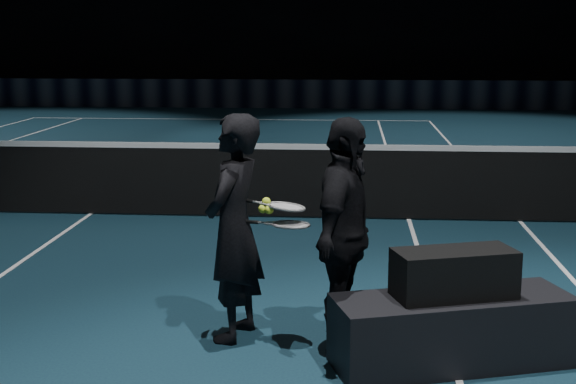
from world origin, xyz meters
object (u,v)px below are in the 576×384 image
at_px(racket_bag, 454,273).
at_px(racket_upper, 286,207).
at_px(player_b, 344,236).
at_px(racket_lower, 291,225).
at_px(tennis_balls, 266,207).
at_px(player_a, 234,228).
at_px(player_bench, 452,330).

relative_size(racket_bag, racket_upper, 1.23).
distance_m(player_b, racket_lower, 0.40).
bearing_deg(tennis_balls, player_a, 168.80).
bearing_deg(player_a, player_bench, 89.89).
distance_m(racket_bag, player_b, 0.82).
bearing_deg(racket_lower, tennis_balls, 178.53).
height_order(player_a, tennis_balls, player_a).
xyz_separation_m(racket_bag, racket_upper, (-1.20, 0.36, 0.38)).
bearing_deg(racket_upper, racket_lower, -42.66).
bearing_deg(tennis_balls, racket_upper, 1.25).
relative_size(player_bench, racket_upper, 2.46).
bearing_deg(player_a, racket_upper, 97.48).
height_order(player_b, racket_upper, player_b).
relative_size(player_bench, racket_lower, 2.46).
relative_size(player_a, racket_upper, 2.54).
distance_m(player_b, racket_upper, 0.49).
height_order(player_bench, racket_upper, racket_upper).
relative_size(racket_bag, player_b, 0.48).
relative_size(player_bench, player_a, 0.97).
relative_size(racket_lower, tennis_balls, 5.67).
xyz_separation_m(player_b, racket_upper, (-0.43, 0.14, 0.18)).
xyz_separation_m(player_b, racket_lower, (-0.39, 0.09, 0.06)).
bearing_deg(racket_upper, racket_bag, -8.31).
bearing_deg(racket_bag, racket_lower, 147.61).
height_order(racket_bag, racket_lower, racket_lower).
xyz_separation_m(player_bench, racket_lower, (-1.16, 0.31, 0.67)).
bearing_deg(racket_lower, racket_bag, -2.58).
bearing_deg(racket_bag, tennis_balls, 147.76).
xyz_separation_m(player_b, tennis_balls, (-0.58, 0.13, 0.18)).
relative_size(player_bench, racket_bag, 2.00).
bearing_deg(player_bench, racket_lower, 147.61).
xyz_separation_m(player_bench, player_b, (-0.77, 0.22, 0.61)).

